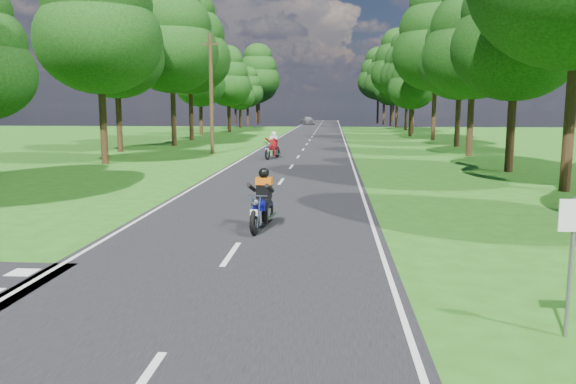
{
  "coord_description": "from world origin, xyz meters",
  "views": [
    {
      "loc": [
        2.19,
        -9.8,
        3.22
      ],
      "look_at": [
        1.09,
        4.0,
        1.1
      ],
      "focal_mm": 35.0,
      "sensor_mm": 36.0,
      "label": 1
    }
  ],
  "objects": [
    {
      "name": "main_road",
      "position": [
        0.0,
        50.0,
        0.01
      ],
      "size": [
        7.0,
        140.0,
        0.02
      ],
      "primitive_type": "cube",
      "color": "black",
      "rests_on": "ground"
    },
    {
      "name": "telegraph_pole",
      "position": [
        -6.0,
        28.0,
        4.07
      ],
      "size": [
        1.2,
        0.26,
        8.0
      ],
      "color": "#382616",
      "rests_on": "ground"
    },
    {
      "name": "road_sign",
      "position": [
        5.5,
        -2.01,
        1.34
      ],
      "size": [
        0.45,
        0.07,
        2.0
      ],
      "color": "slate",
      "rests_on": "ground"
    },
    {
      "name": "treeline",
      "position": [
        1.43,
        60.06,
        8.25
      ],
      "size": [
        40.0,
        115.35,
        14.78
      ],
      "color": "black",
      "rests_on": "ground"
    },
    {
      "name": "distant_car",
      "position": [
        -2.33,
        90.24,
        0.76
      ],
      "size": [
        3.06,
        4.69,
        1.49
      ],
      "primitive_type": "imported",
      "rotation": [
        0.0,
        0.0,
        0.33
      ],
      "color": "#A7AAAE",
      "rests_on": "main_road"
    },
    {
      "name": "road_markings",
      "position": [
        -0.14,
        48.13,
        0.02
      ],
      "size": [
        7.4,
        140.0,
        0.01
      ],
      "color": "silver",
      "rests_on": "main_road"
    },
    {
      "name": "ground",
      "position": [
        0.0,
        0.0,
        0.0
      ],
      "size": [
        160.0,
        160.0,
        0.0
      ],
      "primitive_type": "plane",
      "color": "#295814",
      "rests_on": "ground"
    },
    {
      "name": "rider_near_blue",
      "position": [
        0.36,
        4.62,
        0.82
      ],
      "size": [
        0.85,
        1.98,
        1.6
      ],
      "primitive_type": null,
      "rotation": [
        0.0,
        0.0,
        -0.11
      ],
      "color": "#0C0F85",
      "rests_on": "main_road"
    },
    {
      "name": "rider_far_red",
      "position": [
        -1.49,
        24.5,
        0.85
      ],
      "size": [
        1.16,
        2.1,
        1.67
      ],
      "primitive_type": null,
      "rotation": [
        0.0,
        0.0,
        -0.26
      ],
      "color": "#A20C26",
      "rests_on": "main_road"
    }
  ]
}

